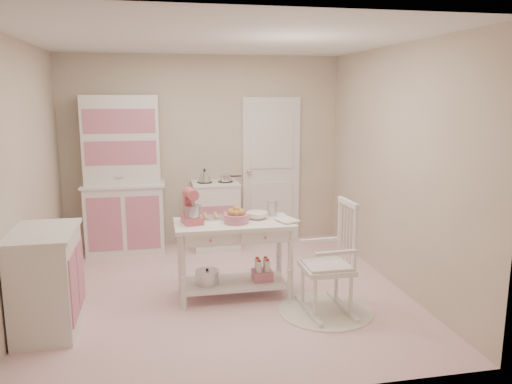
# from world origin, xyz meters

# --- Properties ---
(room_shell) EXTENTS (3.84, 3.84, 2.62)m
(room_shell) POSITION_xyz_m (0.00, 0.00, 1.65)
(room_shell) COLOR pink
(room_shell) RESTS_ON ground
(door) EXTENTS (0.82, 0.05, 2.04)m
(door) POSITION_xyz_m (0.95, 1.87, 1.02)
(door) COLOR white
(door) RESTS_ON ground
(hutch) EXTENTS (1.06, 0.50, 2.08)m
(hutch) POSITION_xyz_m (-1.08, 1.66, 1.04)
(hutch) COLOR white
(hutch) RESTS_ON ground
(stove) EXTENTS (0.62, 0.57, 0.92)m
(stove) POSITION_xyz_m (0.12, 1.61, 0.46)
(stove) COLOR white
(stove) RESTS_ON ground
(base_cabinet) EXTENTS (0.54, 0.84, 0.92)m
(base_cabinet) POSITION_xyz_m (-1.63, -0.53, 0.46)
(base_cabinet) COLOR white
(base_cabinet) RESTS_ON ground
(lace_rug) EXTENTS (0.92, 0.92, 0.01)m
(lace_rug) POSITION_xyz_m (0.92, -0.64, 0.01)
(lace_rug) COLOR white
(lace_rug) RESTS_ON ground
(rocking_chair) EXTENTS (0.52, 0.74, 1.10)m
(rocking_chair) POSITION_xyz_m (0.92, -0.64, 0.55)
(rocking_chair) COLOR white
(rocking_chair) RESTS_ON ground
(work_table) EXTENTS (1.20, 0.60, 0.80)m
(work_table) POSITION_xyz_m (0.11, -0.09, 0.40)
(work_table) COLOR white
(work_table) RESTS_ON ground
(stand_mixer) EXTENTS (0.25, 0.32, 0.34)m
(stand_mixer) POSITION_xyz_m (-0.31, -0.07, 0.97)
(stand_mixer) COLOR #CB5561
(stand_mixer) RESTS_ON work_table
(cookie_tray) EXTENTS (0.34, 0.24, 0.02)m
(cookie_tray) POSITION_xyz_m (-0.04, 0.09, 0.81)
(cookie_tray) COLOR silver
(cookie_tray) RESTS_ON work_table
(bread_basket) EXTENTS (0.25, 0.25, 0.09)m
(bread_basket) POSITION_xyz_m (0.13, -0.14, 0.85)
(bread_basket) COLOR #C7728C
(bread_basket) RESTS_ON work_table
(mixing_bowl) EXTENTS (0.23, 0.23, 0.07)m
(mixing_bowl) POSITION_xyz_m (0.37, -0.01, 0.84)
(mixing_bowl) COLOR white
(mixing_bowl) RESTS_ON work_table
(metal_pitcher) EXTENTS (0.10, 0.10, 0.17)m
(metal_pitcher) POSITION_xyz_m (0.55, 0.07, 0.89)
(metal_pitcher) COLOR silver
(metal_pitcher) RESTS_ON work_table
(recipe_book) EXTENTS (0.25, 0.29, 0.02)m
(recipe_book) POSITION_xyz_m (0.56, -0.21, 0.81)
(recipe_book) COLOR white
(recipe_book) RESTS_ON work_table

